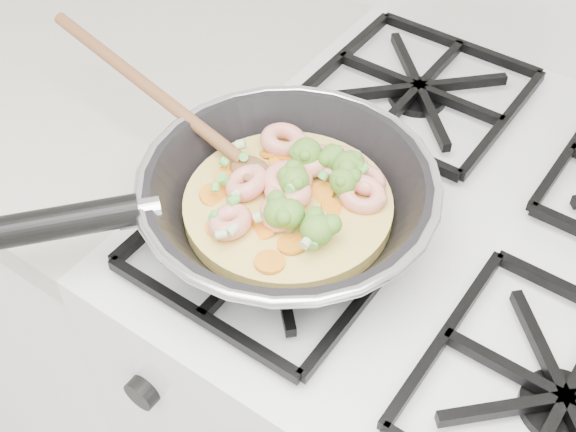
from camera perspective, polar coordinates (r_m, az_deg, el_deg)
The scene contains 3 objects.
stove at distance 1.17m, azimuth 9.90°, elevation -15.47°, with size 0.60×0.60×0.92m.
counter_left at distance 1.50m, azimuth -17.84°, elevation 0.78°, with size 1.00×0.60×0.90m.
skillet at distance 0.74m, azimuth -0.37°, elevation 1.50°, with size 0.49×0.41×0.09m.
Camera 1 is at (0.15, 1.16, 1.48)m, focal length 47.46 mm.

